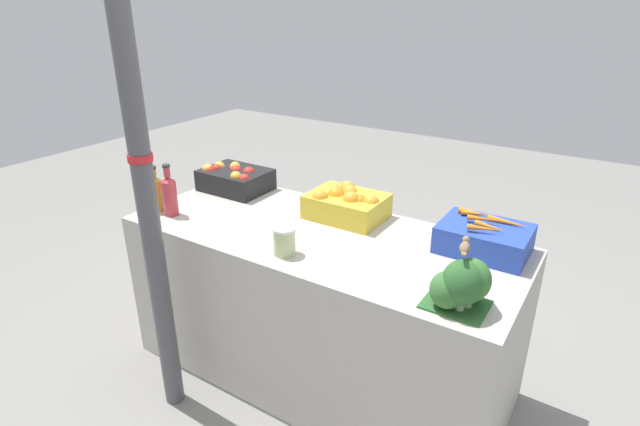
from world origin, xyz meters
The scene contains 11 objects.
ground_plane centered at (0.00, 0.00, 0.00)m, with size 10.00×10.00×0.00m, color gray.
market_table centered at (0.00, 0.00, 0.40)m, with size 1.86×0.78×0.80m, color #B7B2A8.
support_pole centered at (-0.48, -0.56, 1.12)m, with size 0.10×0.10×2.23m.
apple_crate centered at (-0.72, 0.22, 0.87)m, with size 0.37×0.28×0.15m.
orange_crate centered at (0.01, 0.23, 0.87)m, with size 0.37×0.28×0.16m.
carrot_crate centered at (0.69, 0.23, 0.86)m, with size 0.37×0.28×0.15m.
broccoli_pile centered at (0.75, -0.25, 0.90)m, with size 0.22×0.20×0.20m.
juice_bottle_amber centered at (-0.85, -0.22, 0.90)m, with size 0.08×0.08×0.24m.
juice_bottle_ruby centered at (-0.74, -0.22, 0.91)m, with size 0.07×0.07×0.26m.
pickle_jar centered at (-0.01, -0.26, 0.86)m, with size 0.10×0.10×0.12m.
sparrow_bird centered at (0.73, -0.23, 1.02)m, with size 0.05×0.13×0.05m.
Camera 1 is at (1.13, -1.77, 1.79)m, focal length 28.00 mm.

